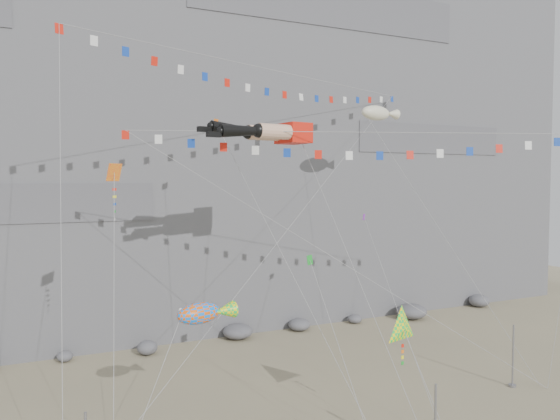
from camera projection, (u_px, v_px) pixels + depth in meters
name	position (u px, v px, depth m)	size (l,w,h in m)	color
ground	(342.00, 415.00, 31.92)	(120.00, 120.00, 0.00)	gray
cliff	(188.00, 77.00, 59.43)	(80.00, 28.00, 50.00)	slate
talus_boulders	(238.00, 332.00, 47.23)	(60.00, 3.00, 1.20)	slate
anchor_pole_right	(513.00, 356.00, 36.16)	(0.12, 0.12, 4.18)	gray
legs_kite	(267.00, 132.00, 34.61)	(7.70, 14.27, 21.22)	red
flag_banner_upper	(276.00, 71.00, 40.67)	(31.65, 20.62, 30.64)	red
flag_banner_lower	(365.00, 133.00, 34.44)	(27.87, 10.27, 20.73)	red
harlequin_kite	(114.00, 173.00, 28.51)	(2.41, 8.18, 15.83)	red
fish_windsock	(199.00, 314.00, 28.00)	(6.78, 4.01, 8.88)	#F15A0C
delta_kite	(403.00, 329.00, 29.22)	(2.55, 6.19, 8.15)	yellow
blimp_windsock	(376.00, 113.00, 44.19)	(7.03, 13.24, 23.18)	beige
small_kite_a	(219.00, 128.00, 37.40)	(4.43, 15.10, 23.12)	orange
small_kite_b	(366.00, 221.00, 39.32)	(3.54, 12.59, 16.55)	purple
small_kite_c	(310.00, 262.00, 31.96)	(1.22, 8.69, 12.06)	#179927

